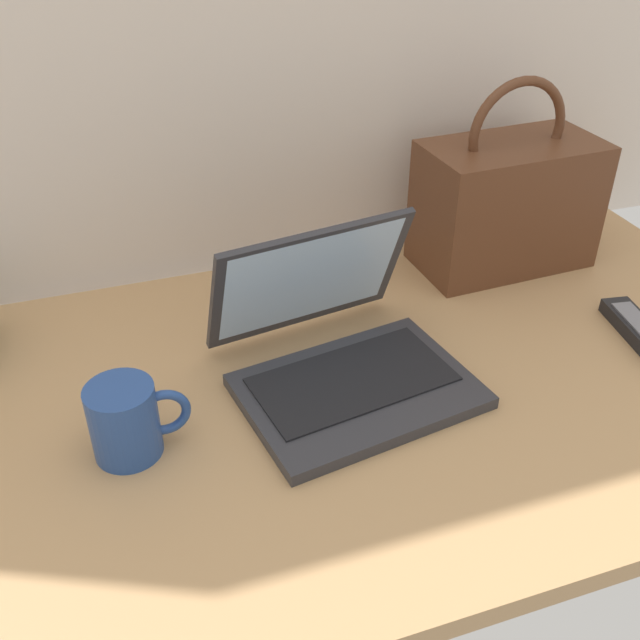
{
  "coord_description": "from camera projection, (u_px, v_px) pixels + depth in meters",
  "views": [
    {
      "loc": [
        -0.21,
        -0.75,
        0.68
      ],
      "look_at": [
        0.05,
        0.0,
        0.15
      ],
      "focal_mm": 41.22,
      "sensor_mm": 36.0,
      "label": 1
    }
  ],
  "objects": [
    {
      "name": "desk",
      "position": [
        289.0,
        407.0,
        1.02
      ],
      "size": [
        1.6,
        0.76,
        0.03
      ],
      "color": "tan",
      "rests_on": "ground"
    },
    {
      "name": "handbag",
      "position": [
        507.0,
        202.0,
        1.27
      ],
      "size": [
        0.31,
        0.17,
        0.33
      ],
      "color": "#59331E",
      "rests_on": "desk"
    },
    {
      "name": "coffee_mug",
      "position": [
        127.0,
        420.0,
        0.9
      ],
      "size": [
        0.12,
        0.09,
        0.1
      ],
      "color": "#26478C",
      "rests_on": "desk"
    },
    {
      "name": "laptop",
      "position": [
        340.0,
        351.0,
        1.03
      ],
      "size": [
        0.35,
        0.34,
        0.21
      ],
      "color": "#2D2D33",
      "rests_on": "desk"
    },
    {
      "name": "remote_control_far",
      "position": [
        639.0,
        330.0,
        1.13
      ],
      "size": [
        0.07,
        0.17,
        0.02
      ],
      "color": "black",
      "rests_on": "desk"
    }
  ]
}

